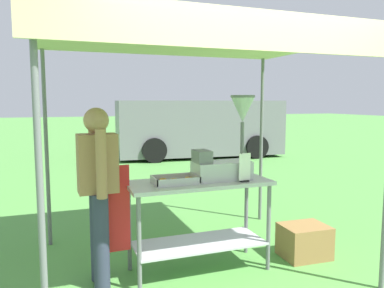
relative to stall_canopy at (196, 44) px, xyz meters
name	(u,v)px	position (x,y,z in m)	size (l,w,h in m)	color
ground_plane	(123,175)	(0.13, 5.03, -2.21)	(70.00, 70.00, 0.00)	#519342
stall_canopy	(196,44)	(0.00, 0.00, 0.00)	(2.99, 2.33, 2.29)	slate
donut_cart	(199,205)	(0.00, -0.10, -1.55)	(1.39, 0.56, 0.90)	#B7B7BC
donut_tray	(176,181)	(-0.24, -0.13, -1.29)	(0.42, 0.26, 0.07)	#B7B7BC
donut_fryer	(227,150)	(0.29, -0.11, -1.03)	(0.62, 0.28, 0.83)	#B7B7BC
menu_sign	(245,170)	(0.40, -0.28, -1.19)	(0.13, 0.05, 0.28)	black
vendor	(99,187)	(-0.95, -0.07, -1.31)	(0.45, 0.53, 1.61)	#2D3347
supply_crate	(304,241)	(1.17, -0.20, -2.03)	(0.50, 0.41, 0.35)	olive
van_grey	(199,127)	(2.84, 7.31, -1.33)	(5.03, 2.44, 1.69)	slate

